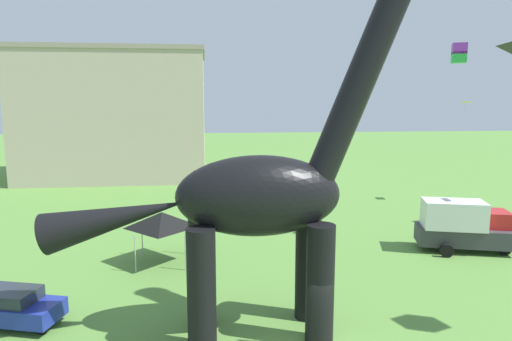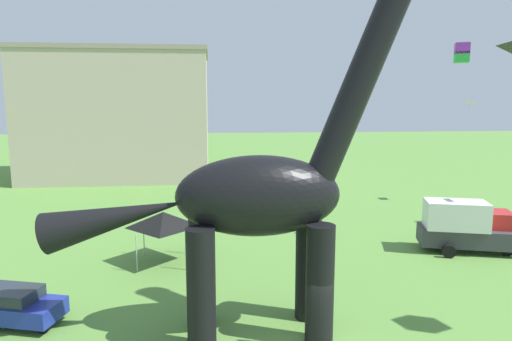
# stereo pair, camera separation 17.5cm
# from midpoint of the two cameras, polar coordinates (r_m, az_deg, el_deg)

# --- Properties ---
(dinosaur_sculpture) EXTENTS (14.89, 3.15, 15.56)m
(dinosaur_sculpture) POSITION_cam_midpoint_polar(r_m,az_deg,el_deg) (17.40, -0.21, -3.22)
(dinosaur_sculpture) COLOR black
(dinosaur_sculpture) RESTS_ON ground_plane
(parked_sedan_left) EXTENTS (4.53, 2.85, 1.55)m
(parked_sedan_left) POSITION_cam_midpoint_polar(r_m,az_deg,el_deg) (22.05, -28.97, -14.87)
(parked_sedan_left) COLOR navy
(parked_sedan_left) RESTS_ON ground_plane
(parked_box_truck) EXTENTS (5.96, 3.56, 3.20)m
(parked_box_truck) POSITION_cam_midpoint_polar(r_m,az_deg,el_deg) (30.87, 24.60, -6.30)
(parked_box_truck) COLOR #38383D
(parked_box_truck) RESTS_ON ground_plane
(festival_canopy_tent) EXTENTS (3.15, 3.15, 3.00)m
(festival_canopy_tent) POSITION_cam_midpoint_polar(r_m,az_deg,el_deg) (26.39, -12.02, -6.14)
(festival_canopy_tent) COLOR #B2B2B7
(festival_canopy_tent) RESTS_ON ground_plane
(kite_drifting) EXTENTS (1.08, 1.08, 1.18)m
(kite_drifting) POSITION_cam_midpoint_polar(r_m,az_deg,el_deg) (31.07, 24.19, 13.42)
(kite_drifting) COLOR purple
(kite_trailing) EXTENTS (0.81, 1.04, 1.20)m
(kite_trailing) POSITION_cam_midpoint_polar(r_m,az_deg,el_deg) (44.54, 24.98, 7.85)
(kite_trailing) COLOR yellow
(background_building_block) EXTENTS (21.41, 13.48, 15.27)m
(background_building_block) POSITION_cam_midpoint_polar(r_m,az_deg,el_deg) (57.60, -17.27, 6.76)
(background_building_block) COLOR #B7A893
(background_building_block) RESTS_ON ground_plane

